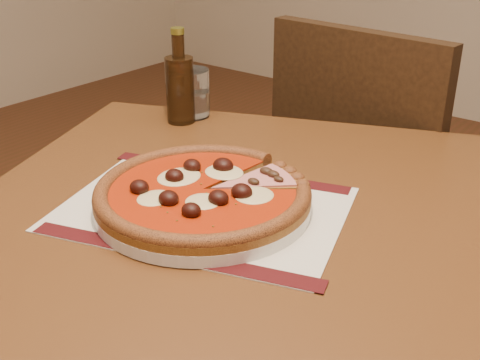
% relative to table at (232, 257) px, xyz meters
% --- Properties ---
extents(table, '(1.05, 1.05, 0.75)m').
position_rel_table_xyz_m(table, '(0.00, 0.00, 0.00)').
color(table, brown).
rests_on(table, ground).
extents(chair_far, '(0.47, 0.47, 0.92)m').
position_rel_table_xyz_m(chair_far, '(-0.07, 0.63, -0.12)').
color(chair_far, black).
rests_on(chair_far, ground).
extents(placemat, '(0.49, 0.41, 0.00)m').
position_rel_table_xyz_m(placemat, '(-0.02, -0.05, 0.10)').
color(placemat, beige).
rests_on(placemat, table).
extents(plate, '(0.32, 0.32, 0.02)m').
position_rel_table_xyz_m(plate, '(-0.02, -0.05, 0.11)').
color(plate, white).
rests_on(plate, placemat).
extents(pizza, '(0.32, 0.32, 0.04)m').
position_rel_table_xyz_m(pizza, '(-0.02, -0.05, 0.13)').
color(pizza, '#A06B26').
rests_on(pizza, plate).
extents(ham_slice, '(0.11, 0.15, 0.02)m').
position_rel_table_xyz_m(ham_slice, '(0.04, 0.04, 0.13)').
color(ham_slice, '#A06B26').
rests_on(ham_slice, plate).
extents(water_glass, '(0.10, 0.10, 0.10)m').
position_rel_table_xyz_m(water_glass, '(-0.32, 0.26, 0.15)').
color(water_glass, white).
rests_on(water_glass, table).
extents(bottle, '(0.06, 0.06, 0.19)m').
position_rel_table_xyz_m(bottle, '(-0.31, 0.22, 0.18)').
color(bottle, '#321D0C').
rests_on(bottle, table).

